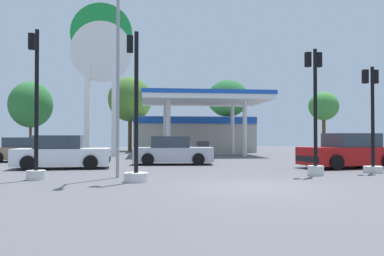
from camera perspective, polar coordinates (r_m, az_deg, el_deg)
ground_plane at (r=11.98m, az=8.59°, el=-8.46°), size 90.00×90.00×0.00m
gas_station at (r=37.50m, az=0.15°, el=-0.28°), size 11.13×14.84×4.80m
station_pole_sign at (r=30.95m, az=-12.93°, el=9.69°), size 4.59×0.56×11.56m
car_0 at (r=25.29m, az=-22.85°, el=-3.03°), size 4.17×2.17×1.43m
car_1 at (r=19.50m, az=-18.20°, el=-3.51°), size 4.42×2.16×1.55m
car_2 at (r=20.36m, az=21.66°, el=-3.25°), size 4.89×2.75×1.65m
car_3 at (r=21.22m, az=-2.74°, el=-3.42°), size 4.35×2.24×1.50m
traffic_signal_0 at (r=14.85m, az=-21.58°, el=-0.44°), size 0.66×0.69×5.25m
traffic_signal_1 at (r=13.33m, az=-8.14°, el=-1.98°), size 0.81×0.81×5.02m
traffic_signal_2 at (r=16.05m, az=17.29°, el=0.28°), size 0.65×0.66×4.90m
traffic_signal_3 at (r=18.08m, az=24.52°, el=-0.93°), size 0.78×0.78×4.40m
tree_0 at (r=44.56m, az=-22.21°, el=3.13°), size 4.45×4.45×7.18m
tree_1 at (r=40.50m, az=-8.91°, el=4.08°), size 4.38×4.38×7.46m
tree_2 at (r=42.70m, az=5.19°, el=4.23°), size 4.42×4.42×7.50m
tree_3 at (r=45.67m, az=18.43°, el=2.96°), size 3.24×3.24×6.33m
corner_streetlamp at (r=14.79m, az=-10.68°, el=9.12°), size 0.24×1.48×6.91m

